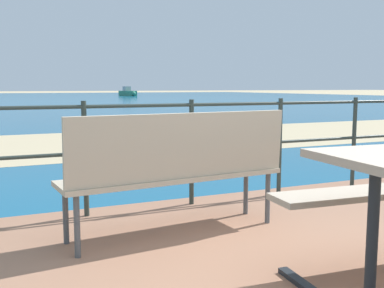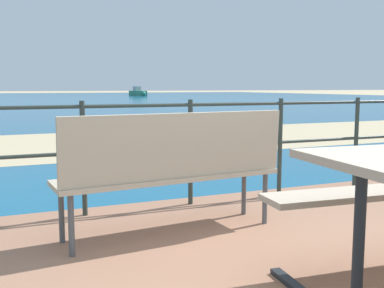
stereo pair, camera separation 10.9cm
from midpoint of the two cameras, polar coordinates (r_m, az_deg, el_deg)
name	(u,v)px [view 2 (the right image)]	position (r m, az deg, el deg)	size (l,w,h in m)	color
sea_water	(23,100)	(41.53, -20.36, 5.19)	(90.00, 90.00, 0.01)	#145B84
beach_strip	(89,143)	(9.52, -12.45, 0.08)	(54.00, 4.62, 0.01)	tan
park_bench	(175,164)	(3.31, -1.25, -2.47)	(1.74, 0.56, 0.92)	#BCAD93
railing_fence	(190,140)	(4.21, 0.55, 0.51)	(5.94, 0.04, 0.98)	#2D3833
boat_near	(138,93)	(57.87, -6.75, 6.43)	(1.37, 4.36, 1.17)	#338466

